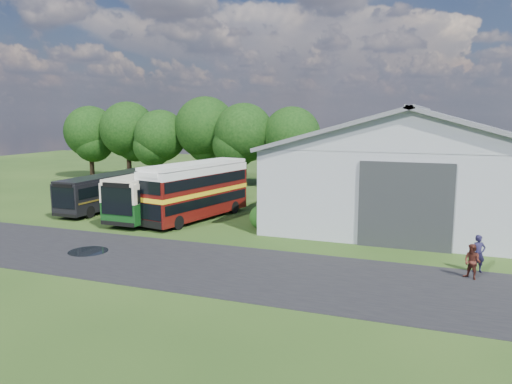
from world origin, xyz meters
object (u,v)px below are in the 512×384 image
at_px(storage_shed, 418,159).
at_px(bus_green_single, 167,191).
at_px(visitor_a, 478,254).
at_px(visitor_b, 472,262).
at_px(bus_dark_single, 109,191).
at_px(bus_maroon_double, 196,191).

distance_m(storage_shed, bus_green_single, 19.79).
bearing_deg(visitor_a, visitor_b, -130.28).
relative_size(bus_green_single, bus_dark_single, 1.19).
relative_size(bus_maroon_double, visitor_b, 6.01).
xyz_separation_m(bus_green_single, bus_maroon_double, (2.96, -0.82, 0.29)).
relative_size(bus_dark_single, visitor_b, 6.18).
xyz_separation_m(bus_green_single, visitor_a, (21.64, -7.06, -0.86)).
bearing_deg(visitor_a, bus_maroon_double, 136.22).
distance_m(storage_shed, bus_maroon_double, 17.53).
xyz_separation_m(bus_maroon_double, visitor_b, (18.35, -7.46, -1.25)).
relative_size(bus_green_single, visitor_a, 6.60).
height_order(storage_shed, bus_dark_single, storage_shed).
relative_size(bus_maroon_double, bus_dark_single, 0.97).
bearing_deg(bus_green_single, visitor_b, -20.09).
xyz_separation_m(bus_dark_single, visitor_b, (26.89, -8.58, -0.67)).
distance_m(bus_green_single, bus_maroon_double, 3.09).
bearing_deg(visitor_a, bus_dark_single, 139.57).
distance_m(storage_shed, bus_dark_single, 24.88).
height_order(bus_green_single, visitor_b, bus_green_single).
height_order(visitor_a, visitor_b, visitor_a).
relative_size(storage_shed, bus_dark_single, 2.41).
xyz_separation_m(storage_shed, bus_dark_single, (-23.45, -7.86, -2.66)).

